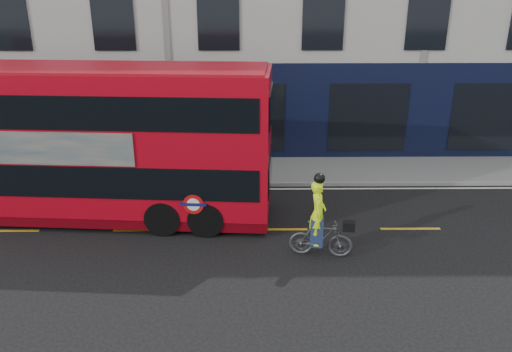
{
  "coord_description": "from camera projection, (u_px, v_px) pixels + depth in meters",
  "views": [
    {
      "loc": [
        3.21,
        -11.87,
        6.78
      ],
      "look_at": [
        3.37,
        1.97,
        1.54
      ],
      "focal_mm": 35.0,
      "sensor_mm": 36.0,
      "label": 1
    }
  ],
  "objects": [
    {
      "name": "pavement",
      "position": [
        169.0,
        171.0,
        19.53
      ],
      "size": [
        60.0,
        3.0,
        0.12
      ],
      "primitive_type": "cube",
      "color": "slate",
      "rests_on": "ground"
    },
    {
      "name": "ground",
      "position": [
        132.0,
        255.0,
        13.47
      ],
      "size": [
        120.0,
        120.0,
        0.0
      ],
      "primitive_type": "plane",
      "color": "black",
      "rests_on": "ground"
    },
    {
      "name": "road_edge_line",
      "position": [
        161.0,
        189.0,
        17.86
      ],
      "size": [
        58.0,
        0.1,
        0.01
      ],
      "primitive_type": "cube",
      "color": "silver",
      "rests_on": "ground"
    },
    {
      "name": "lane_dashes",
      "position": [
        143.0,
        230.0,
        14.87
      ],
      "size": [
        58.0,
        0.12,
        0.01
      ],
      "primitive_type": null,
      "color": "gold",
      "rests_on": "ground"
    },
    {
      "name": "bus",
      "position": [
        80.0,
        143.0,
        15.05
      ],
      "size": [
        11.76,
        3.48,
        4.68
      ],
      "rotation": [
        0.0,
        0.0,
        -0.07
      ],
      "color": "#B20716",
      "rests_on": "ground"
    },
    {
      "name": "kerb",
      "position": [
        163.0,
        185.0,
        18.12
      ],
      "size": [
        60.0,
        0.12,
        0.13
      ],
      "primitive_type": "cube",
      "color": "gray",
      "rests_on": "ground"
    },
    {
      "name": "cyclist",
      "position": [
        320.0,
        229.0,
        13.19
      ],
      "size": [
        1.75,
        0.75,
        2.37
      ],
      "rotation": [
        0.0,
        0.0,
        -0.16
      ],
      "color": "#4C4F52",
      "rests_on": "ground"
    }
  ]
}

